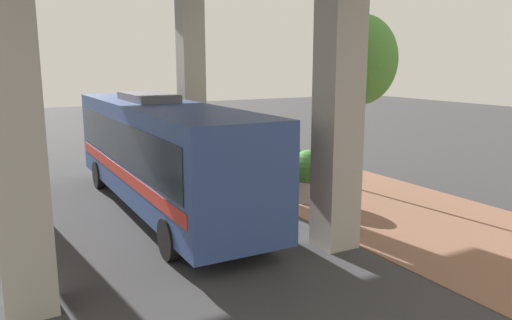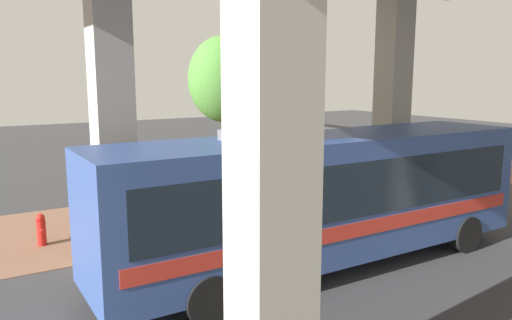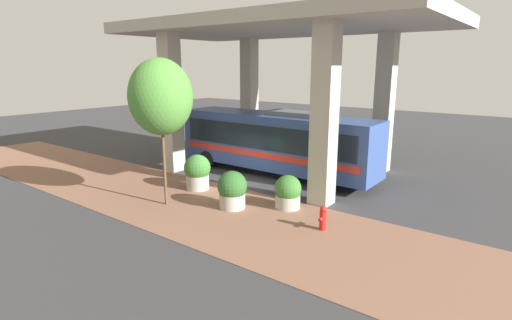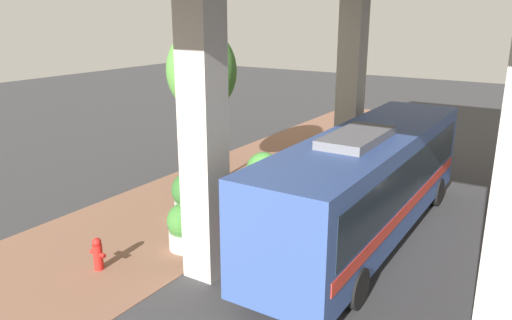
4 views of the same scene
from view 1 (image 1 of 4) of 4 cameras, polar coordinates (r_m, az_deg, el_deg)
ground_plane at (r=16.90m, az=0.42°, el=-4.42°), size 80.00×80.00×0.00m
sidewalk_strip at (r=18.51m, az=8.55°, el=-3.13°), size 6.00×40.00×0.02m
bus at (r=15.57m, az=-10.80°, el=1.29°), size 2.64×11.43×3.55m
fire_hydrant at (r=23.06m, az=-2.58°, el=0.98°), size 0.53×0.25×0.93m
planter_front at (r=20.51m, az=-2.72°, el=0.34°), size 1.12×1.12×1.43m
planter_middle at (r=16.53m, az=6.05°, el=-1.74°), size 1.27×1.27×1.71m
planter_back at (r=19.56m, az=3.34°, el=0.11°), size 1.25×1.25×1.60m
street_tree_near at (r=17.97m, az=11.76°, el=11.12°), size 2.60×2.60×6.17m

